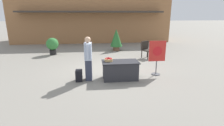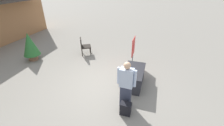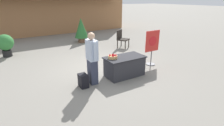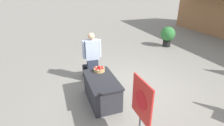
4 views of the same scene
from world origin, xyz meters
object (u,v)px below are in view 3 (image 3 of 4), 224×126
Objects in this scene: apple_basket at (113,57)px; poster_board at (152,46)px; display_table at (124,66)px; person_visitor at (92,58)px; backpack at (83,81)px; potted_plant_near_right at (81,29)px; patio_chair at (122,38)px; potted_plant_far_left at (5,44)px.

poster_board is (2.01, 0.26, 0.04)m from apple_basket.
apple_basket reaches higher than display_table.
poster_board is at bearing 11.75° from display_table.
person_visitor reaches higher than display_table.
potted_plant_near_right is (2.18, 5.51, 0.63)m from backpack.
patio_chair is 0.65× the size of potted_plant_near_right.
poster_board is at bearing 7.40° from apple_basket.
apple_basket is 0.19× the size of person_visitor.
person_visitor is 1.58× the size of potted_plant_far_left.
patio_chair reaches higher than display_table.
patio_chair is (3.24, 3.13, -0.30)m from person_visitor.
display_table is 1.58m from backpack.
patio_chair is 5.71m from potted_plant_far_left.
poster_board reaches higher than backpack.
display_table is 5.82m from potted_plant_far_left.
poster_board reaches higher than apple_basket.
poster_board is at bearing 6.64° from backpack.
person_visitor reaches higher than poster_board.
poster_board is 5.24m from potted_plant_near_right.
potted_plant_far_left is at bearing 126.85° from display_table.
apple_basket is 0.21× the size of potted_plant_near_right.
display_table is 0.84× the size of person_visitor.
potted_plant_far_left is (-5.52, 1.47, 0.08)m from patio_chair.
apple_basket is at bearing 171.64° from display_table.
apple_basket is at bearing -68.64° from patio_chair.
potted_plant_near_right reaches higher than apple_basket.
potted_plant_near_right reaches higher than display_table.
patio_chair is at bearing 170.22° from poster_board.
display_table is at bearing 0.00° from person_visitor.
patio_chair is at bearing 46.47° from person_visitor.
backpack is 5.96m from potted_plant_near_right.
display_table is 4.43× the size of apple_basket.
poster_board reaches higher than patio_chair.
person_visitor is at bearing -76.17° from patio_chair.
patio_chair is 2.72m from potted_plant_near_right.
patio_chair is (3.61, 3.22, 0.33)m from backpack.
poster_board is at bearing 8.12° from person_visitor.
potted_plant_far_left reaches higher than patio_chair.
apple_basket is 1.27m from backpack.
apple_basket is 0.33× the size of patio_chair.
person_visitor is at bearing -108.44° from potted_plant_near_right.
patio_chair is at bearing 41.71° from backpack.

